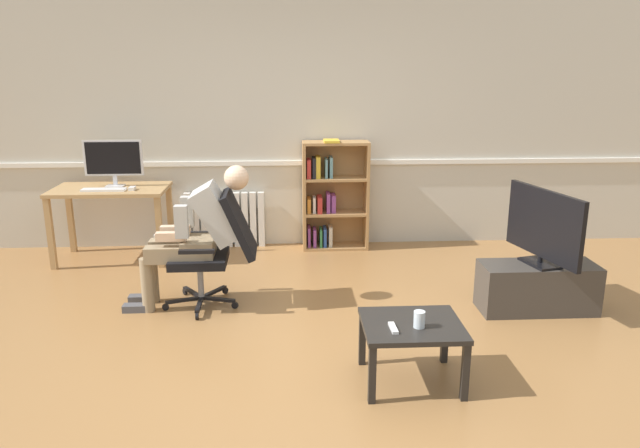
# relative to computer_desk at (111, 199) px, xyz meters

# --- Properties ---
(ground_plane) EXTENTS (18.00, 18.00, 0.00)m
(ground_plane) POSITION_rel_computer_desk_xyz_m (1.91, -2.15, -0.64)
(ground_plane) COLOR olive
(back_wall) EXTENTS (12.00, 0.13, 2.70)m
(back_wall) POSITION_rel_computer_desk_xyz_m (1.91, 0.50, 0.71)
(back_wall) COLOR beige
(back_wall) RESTS_ON ground_plane
(computer_desk) EXTENTS (1.13, 0.65, 0.76)m
(computer_desk) POSITION_rel_computer_desk_xyz_m (0.00, 0.00, 0.00)
(computer_desk) COLOR tan
(computer_desk) RESTS_ON ground_plane
(imac_monitor) EXTENTS (0.59, 0.14, 0.47)m
(imac_monitor) POSITION_rel_computer_desk_xyz_m (0.04, 0.08, 0.39)
(imac_monitor) COLOR silver
(imac_monitor) RESTS_ON computer_desk
(keyboard) EXTENTS (0.42, 0.12, 0.02)m
(keyboard) POSITION_rel_computer_desk_xyz_m (-0.02, -0.14, 0.12)
(keyboard) COLOR white
(keyboard) RESTS_ON computer_desk
(computer_mouse) EXTENTS (0.06, 0.10, 0.03)m
(computer_mouse) POSITION_rel_computer_desk_xyz_m (0.25, -0.12, 0.13)
(computer_mouse) COLOR white
(computer_mouse) RESTS_ON computer_desk
(bookshelf) EXTENTS (0.71, 0.29, 1.19)m
(bookshelf) POSITION_rel_computer_desk_xyz_m (2.26, 0.29, -0.06)
(bookshelf) COLOR #AD7F4C
(bookshelf) RESTS_ON ground_plane
(radiator) EXTENTS (0.87, 0.08, 0.61)m
(radiator) POSITION_rel_computer_desk_xyz_m (1.10, 0.39, -0.34)
(radiator) COLOR white
(radiator) RESTS_ON ground_plane
(office_chair) EXTENTS (0.79, 0.61, 0.97)m
(office_chair) POSITION_rel_computer_desk_xyz_m (1.21, -1.28, -0.12)
(office_chair) COLOR black
(office_chair) RESTS_ON ground_plane
(person_seated) EXTENTS (1.06, 0.40, 1.19)m
(person_seated) POSITION_rel_computer_desk_xyz_m (1.04, -1.28, 0.00)
(person_seated) COLOR #937F60
(person_seated) RESTS_ON ground_plane
(tv_stand) EXTENTS (0.94, 0.36, 0.40)m
(tv_stand) POSITION_rel_computer_desk_xyz_m (3.83, -1.54, -0.44)
(tv_stand) COLOR #3D3833
(tv_stand) RESTS_ON ground_plane
(tv_screen) EXTENTS (0.27, 0.88, 0.62)m
(tv_screen) POSITION_rel_computer_desk_xyz_m (3.83, -1.54, 0.08)
(tv_screen) COLOR black
(tv_screen) RESTS_ON tv_stand
(coffee_table) EXTENTS (0.62, 0.54, 0.40)m
(coffee_table) POSITION_rel_computer_desk_xyz_m (2.56, -2.61, -0.30)
(coffee_table) COLOR black
(coffee_table) RESTS_ON ground_plane
(drinking_glass) EXTENTS (0.07, 0.07, 0.11)m
(drinking_glass) POSITION_rel_computer_desk_xyz_m (2.59, -2.67, -0.19)
(drinking_glass) COLOR silver
(drinking_glass) RESTS_ON coffee_table
(spare_remote) EXTENTS (0.04, 0.15, 0.02)m
(spare_remote) POSITION_rel_computer_desk_xyz_m (2.43, -2.70, -0.23)
(spare_remote) COLOR white
(spare_remote) RESTS_ON coffee_table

